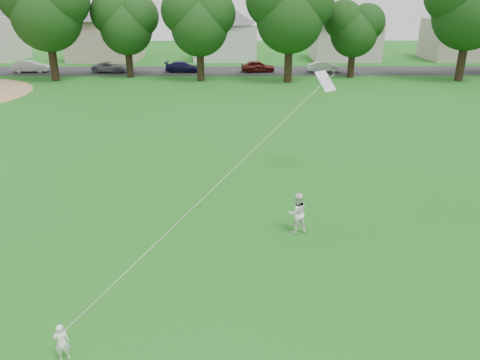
{
  "coord_description": "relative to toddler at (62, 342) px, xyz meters",
  "views": [
    {
      "loc": [
        1.54,
        -12.91,
        8.23
      ],
      "look_at": [
        1.63,
        2.0,
        2.3
      ],
      "focal_mm": 35.0,
      "sensor_mm": 36.0,
      "label": 1
    }
  ],
  "objects": [
    {
      "name": "parked_cars",
      "position": [
        -6.58,
        44.95,
        0.11
      ],
      "size": [
        45.06,
        2.23,
        1.29
      ],
      "color": "black",
      "rests_on": "ground"
    },
    {
      "name": "house_row",
      "position": [
        2.52,
        55.95,
        4.27
      ],
      "size": [
        77.34,
        13.77,
        10.32
      ],
      "color": "silver",
      "rests_on": "ground"
    },
    {
      "name": "tree_row",
      "position": [
        5.04,
        39.81,
        6.22
      ],
      "size": [
        80.63,
        9.09,
        11.58
      ],
      "color": "black",
      "rests_on": "ground"
    },
    {
      "name": "street",
      "position": [
        2.67,
        45.95,
        -0.5
      ],
      "size": [
        90.0,
        7.0,
        0.01
      ],
      "primitive_type": "cube",
      "color": "#2D2D30",
      "rests_on": "ground"
    },
    {
      "name": "kite",
      "position": [
        4.13,
        6.28,
        2.13
      ],
      "size": [
        4.75,
        6.9,
        15.5
      ],
      "color": "white",
      "rests_on": "ground"
    },
    {
      "name": "ground",
      "position": [
        2.67,
        3.95,
        -0.5
      ],
      "size": [
        160.0,
        160.0,
        0.0
      ],
      "primitive_type": "plane",
      "color": "#186016",
      "rests_on": "ground"
    },
    {
      "name": "toddler",
      "position": [
        0.0,
        0.0,
        0.0
      ],
      "size": [
        0.42,
        0.33,
        1.01
      ],
      "primitive_type": "imported",
      "rotation": [
        0.0,
        0.0,
        3.43
      ],
      "color": "white",
      "rests_on": "ground"
    },
    {
      "name": "older_boy",
      "position": [
        6.4,
        6.49,
        0.27
      ],
      "size": [
        0.88,
        0.76,
        1.55
      ],
      "primitive_type": "imported",
      "rotation": [
        0.0,
        0.0,
        3.39
      ],
      "color": "white",
      "rests_on": "ground"
    }
  ]
}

